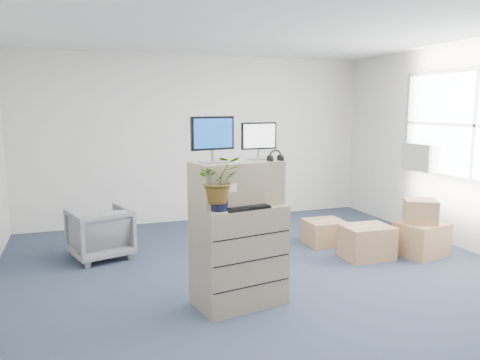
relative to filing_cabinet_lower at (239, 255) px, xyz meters
name	(u,v)px	position (x,y,z in m)	size (l,w,h in m)	color
ground	(285,294)	(0.53, 0.06, -0.50)	(7.00, 7.00, 0.00)	#222D3D
wall_back	(199,139)	(0.53, 3.57, 0.90)	(6.00, 0.02, 2.80)	silver
window	(477,126)	(3.49, 0.56, 1.20)	(0.07, 2.72, 1.52)	gray
ac_unit	(421,157)	(3.40, 1.46, 0.70)	(0.24, 0.60, 0.40)	beige
filing_cabinet_lower	(239,255)	(0.00, 0.00, 0.00)	(0.86, 0.52, 1.00)	gray
filing_cabinet_upper	(237,183)	(-0.01, 0.05, 0.71)	(0.86, 0.43, 0.43)	gray
monitor_left	(213,137)	(-0.26, 0.00, 1.17)	(0.44, 0.21, 0.43)	#99999E
monitor_right	(259,139)	(0.25, 0.12, 1.13)	(0.37, 0.15, 0.37)	#99999E
headphones	(275,157)	(0.36, -0.05, 0.97)	(0.15, 0.15, 0.02)	black
keyboard	(246,208)	(0.01, -0.16, 0.51)	(0.45, 0.19, 0.02)	black
mouse	(271,202)	(0.33, -0.03, 0.51)	(0.08, 0.05, 0.03)	silver
water_bottle	(247,190)	(0.12, 0.08, 0.63)	(0.07, 0.07, 0.26)	#969A9E
phone_dock	(234,201)	(-0.05, 0.02, 0.54)	(0.06, 0.06, 0.13)	silver
external_drive	(265,197)	(0.34, 0.16, 0.53)	(0.20, 0.15, 0.06)	black
tissue_box	(261,190)	(0.29, 0.17, 0.60)	(0.23, 0.11, 0.09)	#4397E6
potted_plant	(219,186)	(-0.26, -0.20, 0.74)	(0.39, 0.43, 0.42)	#A6BB96
office_chair	(100,231)	(-1.22, 1.94, -0.14)	(0.70, 0.66, 0.72)	#5D5D61
cardboard_boxes	(381,235)	(2.32, 0.88, -0.25)	(1.58, 1.42, 0.75)	olive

